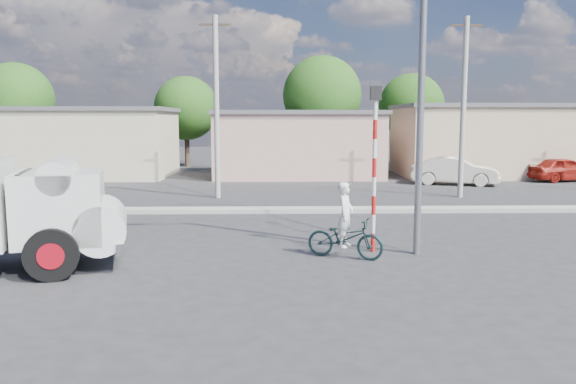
{
  "coord_description": "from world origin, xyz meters",
  "views": [
    {
      "loc": [
        0.61,
        -13.12,
        3.5
      ],
      "look_at": [
        0.99,
        3.92,
        1.3
      ],
      "focal_mm": 35.0,
      "sensor_mm": 36.0,
      "label": 1
    }
  ],
  "objects_px": {
    "traffic_pole": "(375,155)",
    "car_red": "(563,169)",
    "cyclist": "(345,226)",
    "streetlight": "(416,61)",
    "bicycle": "(345,238)",
    "car_cream": "(455,171)"
  },
  "relations": [
    {
      "from": "traffic_pole",
      "to": "car_red",
      "type": "bearing_deg",
      "value": 50.74
    },
    {
      "from": "traffic_pole",
      "to": "streetlight",
      "type": "bearing_deg",
      "value": -17.73
    },
    {
      "from": "bicycle",
      "to": "car_red",
      "type": "bearing_deg",
      "value": -16.31
    },
    {
      "from": "traffic_pole",
      "to": "streetlight",
      "type": "relative_size",
      "value": 0.48
    },
    {
      "from": "car_cream",
      "to": "streetlight",
      "type": "bearing_deg",
      "value": 176.49
    },
    {
      "from": "car_red",
      "to": "traffic_pole",
      "type": "distance_m",
      "value": 21.97
    },
    {
      "from": "car_red",
      "to": "streetlight",
      "type": "height_order",
      "value": "streetlight"
    },
    {
      "from": "cyclist",
      "to": "car_cream",
      "type": "height_order",
      "value": "cyclist"
    },
    {
      "from": "cyclist",
      "to": "car_cream",
      "type": "bearing_deg",
      "value": -2.82
    },
    {
      "from": "car_cream",
      "to": "traffic_pole",
      "type": "distance_m",
      "value": 17.06
    },
    {
      "from": "car_red",
      "to": "traffic_pole",
      "type": "relative_size",
      "value": 0.93
    },
    {
      "from": "car_cream",
      "to": "car_red",
      "type": "relative_size",
      "value": 1.12
    },
    {
      "from": "cyclist",
      "to": "traffic_pole",
      "type": "xyz_separation_m",
      "value": [
        0.83,
        0.69,
        1.77
      ]
    },
    {
      "from": "cyclist",
      "to": "traffic_pole",
      "type": "bearing_deg",
      "value": -26.85
    },
    {
      "from": "streetlight",
      "to": "bicycle",
      "type": "bearing_deg",
      "value": -167.54
    },
    {
      "from": "traffic_pole",
      "to": "streetlight",
      "type": "distance_m",
      "value": 2.56
    },
    {
      "from": "car_cream",
      "to": "streetlight",
      "type": "xyz_separation_m",
      "value": [
        -6.18,
        -15.69,
        4.21
      ]
    },
    {
      "from": "car_red",
      "to": "streetlight",
      "type": "relative_size",
      "value": 0.45
    },
    {
      "from": "streetlight",
      "to": "car_cream",
      "type": "bearing_deg",
      "value": 68.52
    },
    {
      "from": "car_red",
      "to": "bicycle",
      "type": "bearing_deg",
      "value": 128.71
    },
    {
      "from": "cyclist",
      "to": "car_red",
      "type": "xyz_separation_m",
      "value": [
        14.69,
        17.64,
        -0.13
      ]
    },
    {
      "from": "bicycle",
      "to": "car_cream",
      "type": "relative_size",
      "value": 0.43
    }
  ]
}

